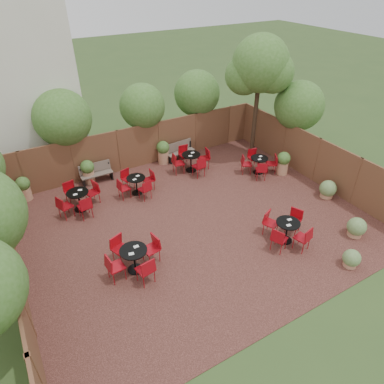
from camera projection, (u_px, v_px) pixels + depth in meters
ground at (195, 222)px, 12.93m from camera, size 80.00×80.00×0.00m
courtyard_paving at (195, 222)px, 12.92m from camera, size 12.00×10.00×0.02m
fence_back at (140, 146)px, 15.98m from camera, size 12.00×0.08×2.00m
fence_left at (14, 260)px, 9.86m from camera, size 0.08×10.00×2.00m
fence_right at (316, 160)px, 14.89m from camera, size 0.08×10.00×2.00m
neighbour_building at (7, 78)px, 14.61m from camera, size 5.00×4.00×8.00m
overhang_foliage at (106, 142)px, 12.44m from camera, size 15.52×10.53×2.58m
courtyard_tree at (260, 68)px, 14.95m from camera, size 2.66×2.56×5.66m
park_bench_left at (96, 173)px, 15.06m from camera, size 1.38×0.44×0.85m
park_bench_right at (180, 151)px, 16.79m from camera, size 1.45×0.60×0.87m
bistro_tables at (181, 196)px, 13.51m from camera, size 9.44×7.53×0.96m
planters at (148, 166)px, 15.26m from camera, size 10.93×4.22×1.11m
low_shrubs at (342, 216)px, 12.64m from camera, size 3.01×3.72×0.74m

